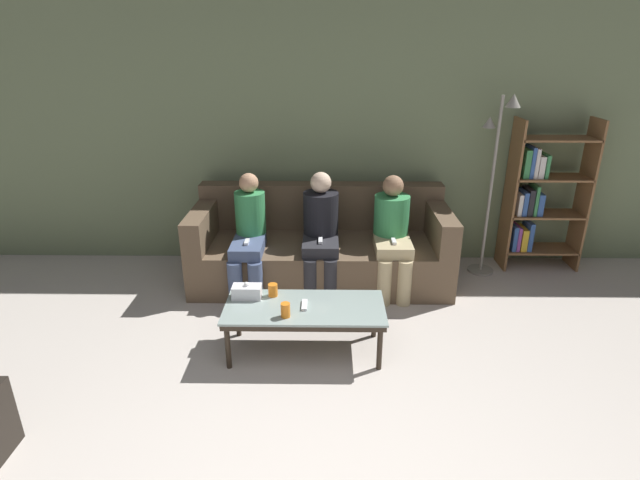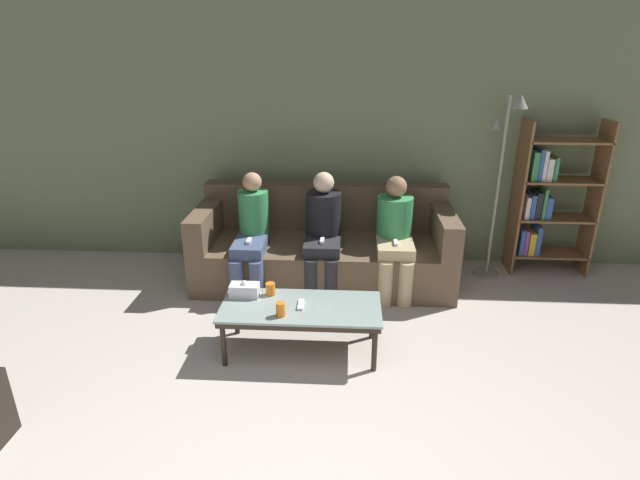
% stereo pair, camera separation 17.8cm
% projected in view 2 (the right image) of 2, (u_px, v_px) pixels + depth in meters
% --- Properties ---
extents(wall_back, '(12.00, 0.06, 2.60)m').
position_uv_depth(wall_back, '(327.00, 138.00, 5.06)').
color(wall_back, '#707F5B').
rests_on(wall_back, ground_plane).
extents(couch, '(2.44, 0.97, 0.89)m').
position_uv_depth(couch, '(324.00, 248.00, 4.91)').
color(couch, brown).
rests_on(couch, ground_plane).
extents(coffee_table, '(1.19, 0.53, 0.39)m').
position_uv_depth(coffee_table, '(301.00, 310.00, 3.71)').
color(coffee_table, '#8C9E99').
rests_on(coffee_table, ground_plane).
extents(cup_near_left, '(0.07, 0.07, 0.11)m').
position_uv_depth(cup_near_left, '(281.00, 309.00, 3.54)').
color(cup_near_left, orange).
rests_on(cup_near_left, coffee_table).
extents(cup_near_right, '(0.07, 0.07, 0.10)m').
position_uv_depth(cup_near_right, '(270.00, 289.00, 3.84)').
color(cup_near_right, orange).
rests_on(cup_near_right, coffee_table).
extents(tissue_box, '(0.22, 0.12, 0.13)m').
position_uv_depth(tissue_box, '(245.00, 290.00, 3.82)').
color(tissue_box, white).
rests_on(tissue_box, coffee_table).
extents(game_remote, '(0.04, 0.15, 0.02)m').
position_uv_depth(game_remote, '(301.00, 305.00, 3.69)').
color(game_remote, white).
rests_on(game_remote, coffee_table).
extents(bookshelf, '(0.76, 0.32, 1.54)m').
position_uv_depth(bookshelf, '(546.00, 200.00, 4.92)').
color(bookshelf, brown).
rests_on(bookshelf, ground_plane).
extents(standing_lamp, '(0.31, 0.26, 1.77)m').
position_uv_depth(standing_lamp, '(502.00, 170.00, 4.70)').
color(standing_lamp, gray).
rests_on(standing_lamp, ground_plane).
extents(seated_person_left_end, '(0.31, 0.68, 1.10)m').
position_uv_depth(seated_person_left_end, '(252.00, 232.00, 4.62)').
color(seated_person_left_end, '#47567A').
rests_on(seated_person_left_end, ground_plane).
extents(seated_person_mid_left, '(0.33, 0.63, 1.11)m').
position_uv_depth(seated_person_mid_left, '(323.00, 230.00, 4.61)').
color(seated_person_mid_left, '#28282D').
rests_on(seated_person_mid_left, ground_plane).
extents(seated_person_mid_right, '(0.33, 0.65, 1.08)m').
position_uv_depth(seated_person_mid_right, '(395.00, 233.00, 4.57)').
color(seated_person_mid_right, tan).
rests_on(seated_person_mid_right, ground_plane).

